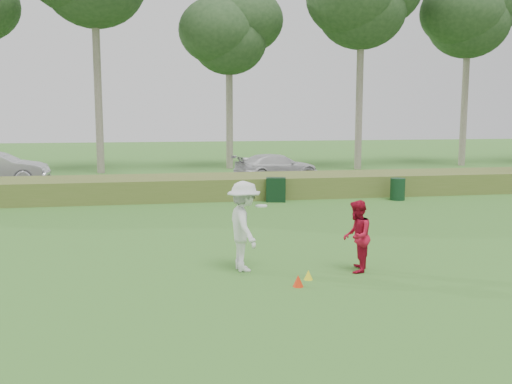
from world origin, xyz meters
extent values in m
plane|color=#306D24|center=(0.00, 0.00, 0.00)|extent=(120.00, 120.00, 0.00)
cube|color=#526428|center=(0.00, 12.00, 0.45)|extent=(80.00, 3.00, 0.90)
cube|color=#2D2D2D|center=(0.00, 17.00, 0.03)|extent=(80.00, 6.00, 0.06)
cylinder|color=gray|center=(-6.00, 23.00, 7.75)|extent=(0.44, 0.44, 15.50)
cylinder|color=gray|center=(2.00, 24.50, 5.75)|extent=(0.44, 0.44, 11.50)
ellipsoid|color=#254120|center=(2.00, 24.50, 8.62)|extent=(6.24, 6.24, 5.28)
cylinder|color=gray|center=(10.00, 22.50, 7.00)|extent=(0.44, 0.44, 14.00)
ellipsoid|color=#254120|center=(10.00, 22.50, 10.50)|extent=(7.28, 7.28, 6.16)
cylinder|color=gray|center=(18.00, 23.80, 6.75)|extent=(0.44, 0.44, 13.50)
ellipsoid|color=#254120|center=(18.00, 23.80, 10.12)|extent=(7.02, 7.02, 5.94)
imported|color=silver|center=(-0.93, 0.41, 1.03)|extent=(0.91, 1.41, 2.06)
cylinder|color=white|center=(-0.53, 0.41, 1.49)|extent=(0.27, 0.27, 0.03)
imported|color=#AE0E29|center=(1.56, -0.15, 0.82)|extent=(0.90, 0.99, 1.64)
cone|color=red|center=(-0.03, -1.02, 0.12)|extent=(0.23, 0.23, 0.25)
cone|color=yellow|center=(0.32, -0.58, 0.11)|extent=(0.20, 0.20, 0.21)
cube|color=black|center=(1.96, 10.25, 0.49)|extent=(0.87, 0.65, 0.98)
cylinder|color=#11331C|center=(7.01, 9.77, 0.46)|extent=(0.70, 0.70, 0.91)
imported|color=silver|center=(3.58, 17.48, 0.73)|extent=(4.98, 3.03, 1.35)
camera|label=1|loc=(-2.94, -12.14, 3.58)|focal=40.00mm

